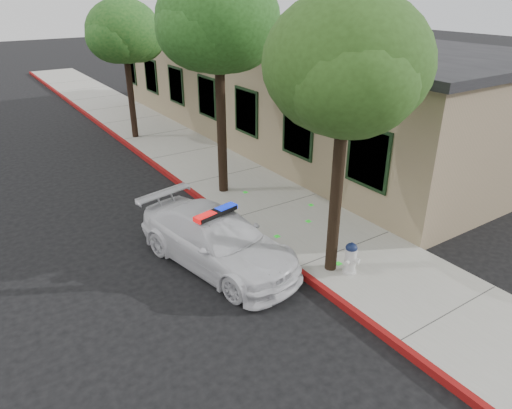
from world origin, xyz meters
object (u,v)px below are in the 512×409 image
object	(u,v)px
street_tree_far	(125,35)
fire_hydrant	(351,258)
police_car	(217,240)
clapboard_building	(290,87)
street_tree_near	(347,71)
street_tree_mid	(218,25)

from	to	relation	value
street_tree_far	fire_hydrant	bearing A→B (deg)	-89.02
police_car	fire_hydrant	xyz separation A→B (m)	(2.20, -2.21, -0.12)
clapboard_building	street_tree_near	bearing A→B (deg)	-122.32
fire_hydrant	street_tree_far	size ratio (longest dim) A/B	0.14
clapboard_building	street_tree_near	size ratio (longest dim) A/B	3.50
police_car	street_tree_far	world-z (taller)	street_tree_far
clapboard_building	street_tree_mid	distance (m)	7.66
street_tree_near	police_car	bearing A→B (deg)	137.06
police_car	street_tree_far	xyz separation A→B (m)	(1.98, 10.70, 3.69)
clapboard_building	fire_hydrant	world-z (taller)	clapboard_building
street_tree_near	street_tree_far	world-z (taller)	street_tree_near
police_car	street_tree_mid	world-z (taller)	street_tree_mid
street_tree_mid	street_tree_far	world-z (taller)	street_tree_mid
police_car	fire_hydrant	distance (m)	3.12
police_car	street_tree_far	size ratio (longest dim) A/B	0.85
clapboard_building	street_tree_near	world-z (taller)	street_tree_near
clapboard_building	street_tree_mid	world-z (taller)	street_tree_mid
clapboard_building	street_tree_near	distance (m)	11.45
clapboard_building	fire_hydrant	size ratio (longest dim) A/B	27.39
fire_hydrant	street_tree_near	bearing A→B (deg)	101.89
fire_hydrant	clapboard_building	bearing A→B (deg)	39.60
street_tree_mid	street_tree_far	bearing A→B (deg)	91.79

